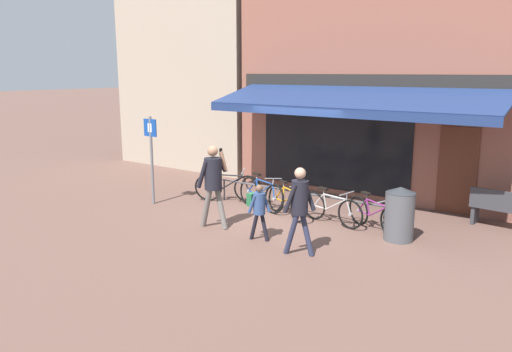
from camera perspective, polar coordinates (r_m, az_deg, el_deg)
ground_plane at (r=11.72m, az=1.37°, el=-4.82°), size 160.00×160.00×0.00m
shop_front at (r=14.74m, az=14.83°, el=9.98°), size 8.13×4.89×5.97m
neighbour_building at (r=18.98m, az=-5.18°, el=10.56°), size 5.67×4.00×5.89m
bike_rack_rail at (r=11.95m, az=4.55°, el=-2.10°), size 4.56×0.04×0.57m
bicycle_black at (r=13.07m, az=-3.25°, el=-1.29°), size 1.64×0.93×0.89m
bicycle_blue at (r=12.41m, az=0.58°, el=-2.03°), size 1.73×0.65×0.88m
bicycle_orange at (r=11.80m, az=3.55°, el=-2.91°), size 1.59×0.85×0.83m
bicycle_silver at (r=11.30m, az=8.61°, el=-3.69°), size 1.66×0.52×0.80m
bicycle_purple at (r=10.95m, az=13.33°, el=-4.37°), size 1.59×0.91×0.82m
pedestrian_adult at (r=10.78m, az=-4.92°, el=-0.19°), size 0.66×0.58×1.84m
pedestrian_child at (r=10.05m, az=0.25°, el=-3.38°), size 0.49×0.35×1.17m
pedestrian_second_adult at (r=9.19m, az=5.01°, el=-2.94°), size 0.56×0.50×1.68m
litter_bin at (r=10.48m, az=16.08°, el=-4.15°), size 0.60×0.60×1.11m
parking_sign at (r=12.95m, az=-11.88°, el=2.84°), size 0.44×0.07×2.26m
park_bench at (r=12.01m, az=27.00°, el=-3.44°), size 1.63×0.58×0.87m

